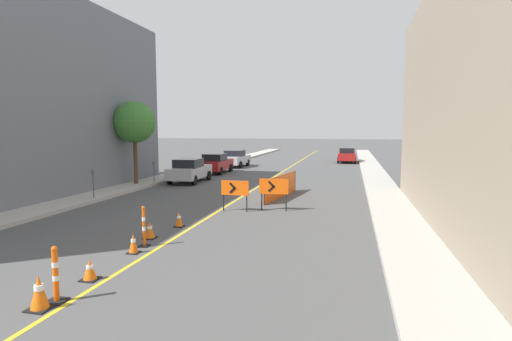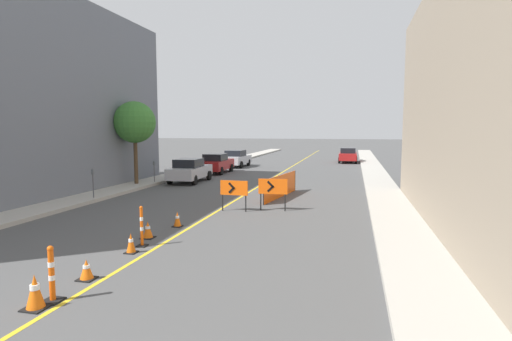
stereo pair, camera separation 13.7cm
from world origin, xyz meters
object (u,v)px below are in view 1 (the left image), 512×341
Objects in this scene: traffic_cone_farthest at (179,219)px; arrow_barricade_primary at (235,189)px; parked_car_curb_near at (190,170)px; street_tree_left_near at (134,122)px; arrow_barricade_secondary at (274,188)px; parking_meter_far_curb at (154,167)px; traffic_cone_fifth at (150,230)px; parked_car_curb_mid at (216,163)px; traffic_cone_second at (39,292)px; traffic_cone_fourth at (133,243)px; parked_car_opposite_side at (347,155)px; parking_meter_near_curb at (93,177)px; parked_car_curb_far at (235,158)px; delineator_post_rear at (144,229)px; traffic_cone_third at (90,270)px; delineator_post_front at (56,278)px.

arrow_barricade_primary is (1.21, 3.13, 0.70)m from traffic_cone_farthest.
street_tree_left_near is at bearing -135.45° from parked_car_curb_near.
parking_meter_far_curb is at bearing 141.00° from arrow_barricade_secondary.
parked_car_curb_near is (-4.23, 13.34, 0.53)m from traffic_cone_fifth.
parked_car_curb_mid reaches higher than arrow_barricade_primary.
traffic_cone_fourth is (-0.10, 3.68, -0.06)m from traffic_cone_second.
parked_car_opposite_side is at bearing 81.64° from traffic_cone_second.
arrow_barricade_secondary is 0.32× the size of parked_car_curb_mid.
parked_car_opposite_side is (5.63, 30.50, 0.53)m from traffic_cone_farthest.
traffic_cone_fourth is 9.49m from parking_meter_near_curb.
traffic_cone_fourth is 0.13× the size of parked_car_curb_far.
parked_car_curb_near reaches higher than arrow_barricade_secondary.
parked_car_curb_far is 14.52m from street_tree_left_near.
parking_meter_near_curb is (-5.99, 5.49, 0.91)m from traffic_cone_fifth.
delineator_post_rear is 0.86× the size of parking_meter_near_curb.
traffic_cone_farthest is at bearing -52.38° from street_tree_left_near.
traffic_cone_third is 1.25m from delineator_post_front.
traffic_cone_fourth reaches higher than traffic_cone_farthest.
parked_car_curb_far reaches higher than traffic_cone_third.
parked_car_curb_far is at bearing 99.06° from traffic_cone_second.
parked_car_curb_near is (-4.54, 14.88, 0.52)m from traffic_cone_fourth.
arrow_barricade_secondary is at bearing 68.11° from traffic_cone_fourth.
arrow_barricade_secondary is at bearing 65.81° from delineator_post_rear.
arrow_barricade_primary is (1.17, 6.34, 0.69)m from traffic_cone_fourth.
delineator_post_rear is 14.08m from parking_meter_far_curb.
parked_car_opposite_side is (10.28, 13.11, 0.00)m from parked_car_curb_mid.
arrow_barricade_secondary is 0.96× the size of parking_meter_near_curb.
arrow_barricade_secondary is (1.60, 0.57, 0.04)m from arrow_barricade_primary.
parked_car_curb_near is at bearing 125.63° from arrow_barricade_primary.
parked_car_curb_near is (-4.72, 18.19, 0.29)m from delineator_post_front.
traffic_cone_fifth is at bearing -77.99° from parked_car_curb_mid.
delineator_post_rear is 25.97m from parked_car_curb_far.
arrow_barricade_secondary is at bearing -49.99° from parked_car_curb_near.
traffic_cone_fifth is (-0.31, 1.54, -0.01)m from traffic_cone_fourth.
traffic_cone_fourth is 6.48m from arrow_barricade_primary.
street_tree_left_near is at bearing 97.58° from parking_meter_near_curb.
delineator_post_rear reaches higher than traffic_cone_farthest.
delineator_post_front is 17.80m from parking_meter_far_curb.
street_tree_left_near is at bearing -124.24° from parking_meter_far_curb.
traffic_cone_third is 23.19m from parked_car_curb_mid.
parked_car_opposite_side is at bearing 38.13° from parked_car_curb_far.
parked_car_curb_far is 13.07m from parking_meter_far_curb.
traffic_cone_third is 16.41m from street_tree_left_near.
parked_car_opposite_side is at bearing 81.68° from delineator_post_front.
traffic_cone_fourth is at bearing -87.61° from delineator_post_rear.
traffic_cone_farthest is 0.40× the size of arrow_barricade_secondary.
street_tree_left_near is (-7.09, 14.33, 3.73)m from traffic_cone_third.
street_tree_left_near reaches higher than parking_meter_near_curb.
street_tree_left_near is (-8.17, 5.90, 3.00)m from arrow_barricade_primary.
traffic_cone_third is 2.77m from delineator_post_rear.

